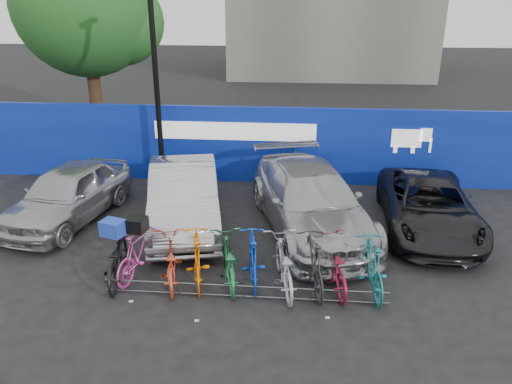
# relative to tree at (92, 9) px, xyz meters

# --- Properties ---
(ground) EXTENTS (100.00, 100.00, 0.00)m
(ground) POSITION_rel_tree_xyz_m (6.77, -10.06, -5.07)
(ground) COLOR black
(ground) RESTS_ON ground
(hoarding) EXTENTS (22.00, 0.18, 2.40)m
(hoarding) POSITION_rel_tree_xyz_m (6.78, -4.06, -3.86)
(hoarding) COLOR #0A198D
(hoarding) RESTS_ON ground
(tree) EXTENTS (5.40, 5.20, 7.80)m
(tree) POSITION_rel_tree_xyz_m (0.00, 0.00, 0.00)
(tree) COLOR #382314
(tree) RESTS_ON ground
(lamppost) EXTENTS (0.25, 0.50, 6.11)m
(lamppost) POSITION_rel_tree_xyz_m (3.57, -4.66, -1.80)
(lamppost) COLOR black
(lamppost) RESTS_ON ground
(bike_rack) EXTENTS (5.60, 0.03, 0.30)m
(bike_rack) POSITION_rel_tree_xyz_m (6.77, -10.66, -4.91)
(bike_rack) COLOR #595B60
(bike_rack) RESTS_ON ground
(car_0) EXTENTS (2.48, 4.56, 1.47)m
(car_0) POSITION_rel_tree_xyz_m (1.79, -7.38, -4.33)
(car_0) COLOR #A5A6AA
(car_0) RESTS_ON ground
(car_1) EXTENTS (2.66, 5.03, 1.58)m
(car_1) POSITION_rel_tree_xyz_m (4.87, -7.38, -4.28)
(car_1) COLOR #AAAAAF
(car_1) RESTS_ON ground
(car_2) EXTENTS (3.64, 5.91, 1.60)m
(car_2) POSITION_rel_tree_xyz_m (8.08, -7.43, -4.27)
(car_2) COLOR #A8A7AC
(car_2) RESTS_ON ground
(car_3) EXTENTS (2.38, 4.77, 1.30)m
(car_3) POSITION_rel_tree_xyz_m (11.04, -7.18, -4.42)
(car_3) COLOR black
(car_3) RESTS_ON ground
(bike_0) EXTENTS (1.00, 2.03, 1.02)m
(bike_0) POSITION_rel_tree_xyz_m (4.05, -10.15, -4.56)
(bike_0) COLOR black
(bike_0) RESTS_ON ground
(bike_1) EXTENTS (0.89, 1.79, 1.04)m
(bike_1) POSITION_rel_tree_xyz_m (4.47, -9.96, -4.55)
(bike_1) COLOR #CD4199
(bike_1) RESTS_ON ground
(bike_2) EXTENTS (1.08, 1.94, 0.96)m
(bike_2) POSITION_rel_tree_xyz_m (5.18, -10.15, -4.59)
(bike_2) COLOR #D44424
(bike_2) RESTS_ON ground
(bike_3) EXTENTS (0.88, 1.87, 1.09)m
(bike_3) POSITION_rel_tree_xyz_m (5.74, -10.09, -4.53)
(bike_3) COLOR orange
(bike_3) RESTS_ON ground
(bike_4) EXTENTS (1.06, 1.96, 0.98)m
(bike_4) POSITION_rel_tree_xyz_m (6.37, -10.04, -4.58)
(bike_4) COLOR #206F3B
(bike_4) RESTS_ON ground
(bike_5) EXTENTS (0.75, 1.83, 1.07)m
(bike_5) POSITION_rel_tree_xyz_m (6.88, -9.98, -4.53)
(bike_5) COLOR #0E3EC3
(bike_5) RESTS_ON ground
(bike_6) EXTENTS (1.05, 2.06, 1.03)m
(bike_6) POSITION_rel_tree_xyz_m (7.51, -10.16, -4.55)
(bike_6) COLOR #A5A8AC
(bike_6) RESTS_ON ground
(bike_7) EXTENTS (0.88, 1.97, 1.14)m
(bike_7) POSITION_rel_tree_xyz_m (8.10, -10.14, -4.50)
(bike_7) COLOR #29282B
(bike_7) RESTS_ON ground
(bike_8) EXTENTS (1.02, 2.03, 1.02)m
(bike_8) POSITION_rel_tree_xyz_m (8.52, -10.03, -4.56)
(bike_8) COLOR maroon
(bike_8) RESTS_ON ground
(bike_9) EXTENTS (0.70, 1.89, 1.11)m
(bike_9) POSITION_rel_tree_xyz_m (9.27, -10.14, -4.51)
(bike_9) COLOR #1B7579
(bike_9) RESTS_ON ground
(cargo_crate) EXTENTS (0.53, 0.46, 0.32)m
(cargo_crate) POSITION_rel_tree_xyz_m (4.05, -10.15, -3.89)
(cargo_crate) COLOR #203EB5
(cargo_crate) RESTS_ON bike_0
(cargo_topcase) EXTENTS (0.46, 0.42, 0.30)m
(cargo_topcase) POSITION_rel_tree_xyz_m (4.47, -9.96, -3.88)
(cargo_topcase) COLOR black
(cargo_topcase) RESTS_ON bike_1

